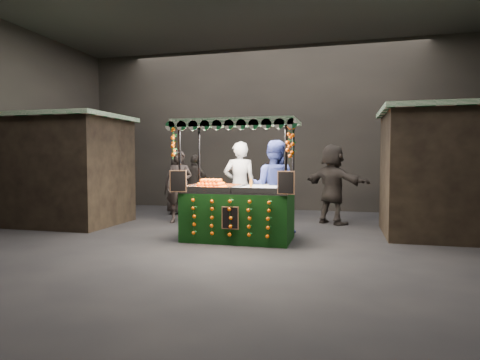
# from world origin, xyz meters

# --- Properties ---
(ground) EXTENTS (12.00, 12.00, 0.00)m
(ground) POSITION_xyz_m (0.00, 0.00, 0.00)
(ground) COLOR black
(ground) RESTS_ON ground
(market_hall) EXTENTS (12.10, 10.10, 5.05)m
(market_hall) POSITION_xyz_m (0.00, 0.00, 3.38)
(market_hall) COLOR black
(market_hall) RESTS_ON ground
(neighbour_stall_left) EXTENTS (3.00, 2.20, 2.60)m
(neighbour_stall_left) POSITION_xyz_m (-4.40, 1.00, 1.31)
(neighbour_stall_left) COLOR black
(neighbour_stall_left) RESTS_ON ground
(neighbour_stall_right) EXTENTS (3.00, 2.20, 2.60)m
(neighbour_stall_right) POSITION_xyz_m (4.40, 1.50, 1.31)
(neighbour_stall_right) COLOR black
(neighbour_stall_right) RESTS_ON ground
(juice_stall) EXTENTS (2.36, 1.39, 2.29)m
(juice_stall) POSITION_xyz_m (0.23, 0.11, 0.71)
(juice_stall) COLOR black
(juice_stall) RESTS_ON ground
(vendor_grey) EXTENTS (0.80, 0.63, 1.94)m
(vendor_grey) POSITION_xyz_m (-0.03, 1.23, 0.97)
(vendor_grey) COLOR gray
(vendor_grey) RESTS_ON ground
(vendor_blue) EXTENTS (1.01, 0.82, 1.95)m
(vendor_blue) POSITION_xyz_m (0.79, 0.91, 0.97)
(vendor_blue) COLOR navy
(vendor_blue) RESTS_ON ground
(shopper_0) EXTENTS (0.68, 0.48, 1.77)m
(shopper_0) POSITION_xyz_m (-1.70, 1.80, 0.89)
(shopper_0) COLOR #2B2423
(shopper_0) RESTS_ON ground
(shopper_1) EXTENTS (0.88, 0.78, 1.52)m
(shopper_1) POSITION_xyz_m (0.37, 2.94, 0.76)
(shopper_1) COLOR black
(shopper_1) RESTS_ON ground
(shopper_2) EXTENTS (1.07, 0.69, 1.69)m
(shopper_2) POSITION_xyz_m (-1.83, 3.27, 0.84)
(shopper_2) COLOR #2C2623
(shopper_2) RESTS_ON ground
(shopper_3) EXTENTS (0.94, 1.13, 1.51)m
(shopper_3) POSITION_xyz_m (-0.64, 3.96, 0.76)
(shopper_3) COLOR #272420
(shopper_3) RESTS_ON ground
(shopper_4) EXTENTS (0.95, 0.77, 1.70)m
(shopper_4) POSITION_xyz_m (-2.35, 3.26, 0.85)
(shopper_4) COLOR black
(shopper_4) RESTS_ON ground
(shopper_5) EXTENTS (1.78, 1.50, 1.92)m
(shopper_5) POSITION_xyz_m (1.93, 2.55, 0.96)
(shopper_5) COLOR #2D2825
(shopper_5) RESTS_ON ground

